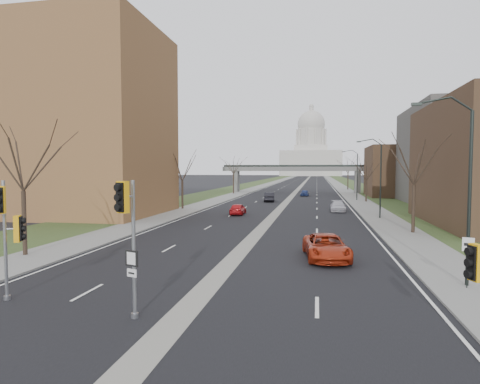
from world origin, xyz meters
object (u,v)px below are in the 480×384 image
(signal_pole_median, at_px, (128,223))
(car_left_near, at_px, (238,209))
(speed_limit_sign, at_px, (468,253))
(car_right_near, at_px, (326,247))
(signal_pole_left, at_px, (8,223))
(car_right_mid, at_px, (338,206))
(car_left_far, at_px, (269,197))
(car_right_far, at_px, (305,193))

(signal_pole_median, relative_size, car_left_near, 1.27)
(speed_limit_sign, xyz_separation_m, car_left_near, (-16.02, 27.69, -1.01))
(car_left_near, height_order, car_right_near, car_right_near)
(signal_pole_median, xyz_separation_m, car_right_near, (7.23, 11.56, -2.80))
(signal_pole_left, relative_size, car_right_mid, 1.10)
(car_right_near, height_order, car_right_mid, car_right_near)
(signal_pole_median, xyz_separation_m, car_right_mid, (9.35, 39.86, -2.88))
(signal_pole_left, height_order, car_right_near, signal_pole_left)
(car_right_mid, bearing_deg, speed_limit_sign, -82.34)
(car_right_near, bearing_deg, speed_limit_sign, -48.22)
(car_left_near, relative_size, car_left_far, 0.84)
(car_right_near, bearing_deg, car_left_near, 106.64)
(speed_limit_sign, xyz_separation_m, car_right_far, (-9.08, 62.68, -1.04))
(signal_pole_median, bearing_deg, car_left_near, 113.41)
(signal_pole_median, xyz_separation_m, car_right_far, (4.26, 68.93, -2.89))
(car_right_mid, relative_size, car_right_far, 1.20)
(signal_pole_left, xyz_separation_m, speed_limit_sign, (19.17, 5.18, -1.59))
(signal_pole_left, xyz_separation_m, car_left_far, (4.62, 52.90, -2.50))
(car_left_near, distance_m, car_left_far, 20.08)
(car_left_far, xyz_separation_m, car_right_far, (5.47, 14.96, -0.13))
(car_left_near, xyz_separation_m, car_right_mid, (12.03, 5.91, -0.02))
(signal_pole_left, bearing_deg, signal_pole_median, -34.48)
(car_right_far, bearing_deg, signal_pole_left, -95.14)
(signal_pole_median, distance_m, car_right_mid, 41.04)
(car_left_far, distance_m, car_right_near, 43.24)
(car_left_near, distance_m, car_right_near, 24.48)
(signal_pole_median, relative_size, car_right_far, 1.33)
(speed_limit_sign, bearing_deg, car_left_near, 142.35)
(signal_pole_left, xyz_separation_m, car_right_near, (13.06, 10.49, -2.54))
(car_left_near, distance_m, car_right_mid, 13.41)
(signal_pole_median, bearing_deg, car_left_far, 110.17)
(speed_limit_sign, distance_m, car_left_near, 32.01)
(car_left_far, relative_size, car_right_mid, 1.04)
(signal_pole_median, bearing_deg, car_right_mid, 95.69)
(signal_pole_median, height_order, car_right_far, signal_pole_median)
(signal_pole_left, relative_size, car_right_near, 0.94)
(signal_pole_median, height_order, car_right_near, signal_pole_median)
(car_right_near, bearing_deg, car_right_far, 85.72)
(speed_limit_sign, distance_m, car_right_near, 8.15)
(car_right_far, bearing_deg, car_left_far, -106.75)
(car_left_near, bearing_deg, car_left_far, -95.48)
(speed_limit_sign, xyz_separation_m, car_right_mid, (-3.99, 33.60, -1.03))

